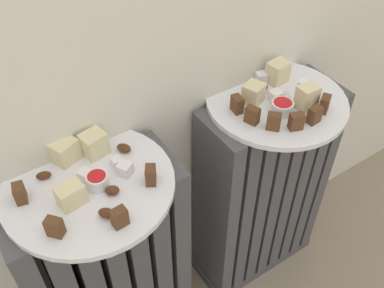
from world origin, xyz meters
name	(u,v)px	position (x,y,z in m)	size (l,w,h in m)	color
radiator_left	(111,276)	(-0.22, 0.28, 0.29)	(0.34, 0.15, 0.59)	#47474C
radiator_right	(261,193)	(0.22, 0.28, 0.29)	(0.34, 0.15, 0.59)	#47474C
plate_left	(89,185)	(-0.22, 0.28, 0.59)	(0.30, 0.30, 0.01)	white
plate_right	(276,101)	(0.22, 0.28, 0.59)	(0.30, 0.30, 0.01)	white
dark_cake_slice_left_0	(20,193)	(-0.32, 0.30, 0.62)	(0.03, 0.02, 0.03)	#56351E
dark_cake_slice_left_1	(55,227)	(-0.30, 0.21, 0.62)	(0.03, 0.02, 0.03)	#56351E
dark_cake_slice_left_2	(119,217)	(-0.21, 0.17, 0.62)	(0.03, 0.02, 0.03)	#56351E
dark_cake_slice_left_3	(151,175)	(-0.12, 0.22, 0.62)	(0.03, 0.02, 0.03)	#56351E
marble_cake_slice_left_0	(94,144)	(-0.17, 0.34, 0.62)	(0.04, 0.04, 0.05)	beige
marble_cake_slice_left_1	(71,195)	(-0.25, 0.25, 0.62)	(0.04, 0.03, 0.04)	beige
marble_cake_slice_left_2	(65,151)	(-0.22, 0.35, 0.62)	(0.04, 0.04, 0.04)	beige
turkish_delight_left_0	(85,175)	(-0.22, 0.29, 0.61)	(0.02, 0.02, 0.02)	white
turkish_delight_left_1	(125,169)	(-0.15, 0.26, 0.61)	(0.02, 0.02, 0.02)	white
turkish_delight_left_2	(117,162)	(-0.15, 0.29, 0.61)	(0.02, 0.02, 0.02)	white
medjool_date_left_0	(112,190)	(-0.19, 0.23, 0.61)	(0.02, 0.02, 0.02)	#4C2814
medjool_date_left_1	(107,213)	(-0.22, 0.20, 0.61)	(0.03, 0.02, 0.02)	#4C2814
medjool_date_left_2	(124,148)	(-0.13, 0.32, 0.61)	(0.03, 0.02, 0.02)	#4C2814
medjool_date_left_3	(44,175)	(-0.28, 0.33, 0.61)	(0.03, 0.01, 0.01)	#4C2814
jam_bowl_left	(97,180)	(-0.20, 0.26, 0.61)	(0.04, 0.04, 0.03)	white
dark_cake_slice_right_0	(237,104)	(0.12, 0.29, 0.62)	(0.03, 0.02, 0.04)	#56351E
dark_cake_slice_right_1	(252,115)	(0.12, 0.25, 0.62)	(0.03, 0.02, 0.04)	#56351E
dark_cake_slice_right_2	(274,121)	(0.15, 0.21, 0.62)	(0.03, 0.02, 0.04)	#56351E
dark_cake_slice_right_3	(296,121)	(0.18, 0.19, 0.62)	(0.03, 0.02, 0.04)	#56351E
dark_cake_slice_right_4	(315,115)	(0.23, 0.18, 0.62)	(0.03, 0.02, 0.04)	#56351E
dark_cake_slice_right_5	(324,104)	(0.27, 0.20, 0.62)	(0.03, 0.02, 0.04)	#56351E
marble_cake_slice_right_0	(253,93)	(0.17, 0.30, 0.62)	(0.04, 0.04, 0.04)	beige
marble_cake_slice_right_1	(278,72)	(0.26, 0.33, 0.62)	(0.04, 0.04, 0.05)	beige
marble_cake_slice_right_2	(307,97)	(0.25, 0.23, 0.63)	(0.04, 0.03, 0.05)	beige
turkish_delight_right_0	(276,96)	(0.21, 0.28, 0.61)	(0.02, 0.02, 0.02)	white
turkish_delight_right_1	(304,86)	(0.28, 0.27, 0.61)	(0.02, 0.02, 0.02)	white
turkish_delight_right_2	(261,77)	(0.23, 0.35, 0.61)	(0.02, 0.02, 0.02)	white
medjool_date_right_0	(246,76)	(0.21, 0.37, 0.61)	(0.02, 0.02, 0.02)	#4C2814
medjool_date_right_1	(262,88)	(0.21, 0.32, 0.61)	(0.03, 0.02, 0.02)	#4C2814
jam_bowl_right	(282,107)	(0.19, 0.24, 0.61)	(0.05, 0.05, 0.03)	white
fork	(289,103)	(0.23, 0.25, 0.60)	(0.05, 0.09, 0.00)	silver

